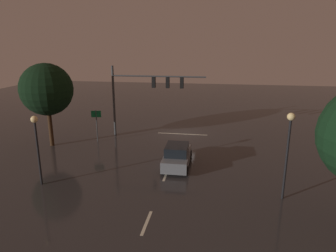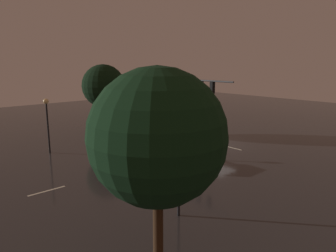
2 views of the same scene
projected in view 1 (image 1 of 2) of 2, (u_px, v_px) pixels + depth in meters
ground_plane at (182, 134)px, 30.70m from camera, size 80.00×80.00×0.00m
traffic_signal_assembly at (146, 88)px, 28.75m from camera, size 9.00×0.47×6.81m
lane_dash_far at (177, 146)px, 26.89m from camera, size 0.16×2.20×0.01m
lane_dash_mid at (166, 174)px, 21.18m from camera, size 0.16×2.20×0.01m
lane_dash_near at (147, 223)px, 15.47m from camera, size 0.16×2.20×0.01m
stop_bar at (182, 134)px, 30.60m from camera, size 5.00×0.16×0.01m
car_approaching at (177, 156)px, 22.42m from camera, size 1.93×4.38×1.70m
street_lamp_left_kerb at (289, 140)px, 16.94m from camera, size 0.44×0.44×5.19m
street_lamp_right_kerb at (36, 137)px, 18.83m from camera, size 0.44×0.44×4.57m
route_sign at (96, 119)px, 27.72m from camera, size 0.90×0.19×2.98m
tree_right_near at (47, 90)px, 25.87m from camera, size 4.47×4.47×7.28m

